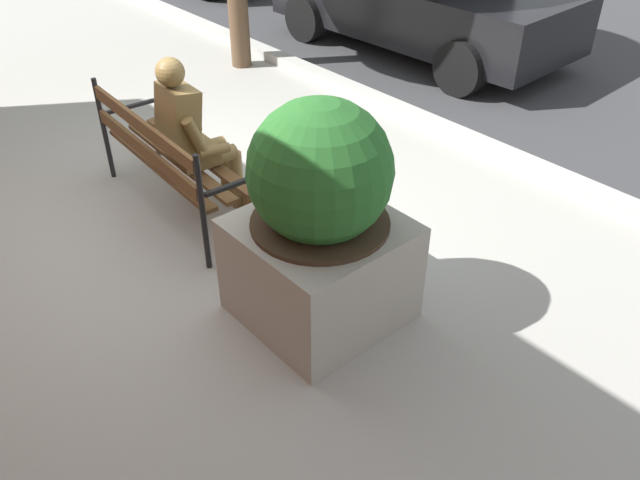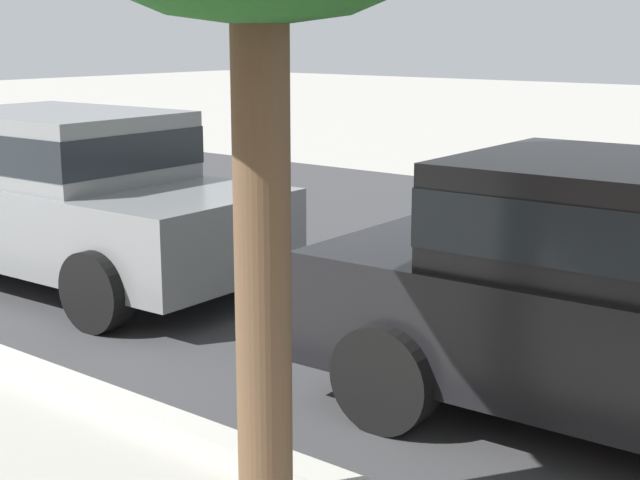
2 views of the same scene
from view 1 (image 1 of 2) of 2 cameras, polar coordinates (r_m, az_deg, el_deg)
ground_plane at (r=5.64m, az=-12.41°, el=2.21°), size 80.00×80.00×0.00m
street_surface at (r=10.93m, az=25.19°, el=16.16°), size 60.00×9.00×0.01m
curb_stone at (r=7.21m, az=8.00°, el=10.85°), size 60.00×0.20×0.12m
park_bench at (r=5.44m, az=-13.47°, el=7.38°), size 1.82×0.61×0.95m
bronze_statue_seated at (r=5.32m, az=-10.66°, el=8.62°), size 0.67×0.76×1.37m
concrete_planter at (r=4.08m, az=0.00°, el=1.58°), size 0.99×0.99×1.55m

